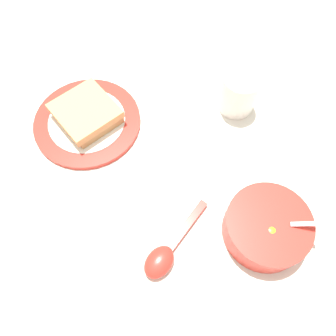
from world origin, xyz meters
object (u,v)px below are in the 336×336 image
object	(u,v)px
toast_sandwich	(86,113)
drinking_cup	(239,92)
soup_spoon	(165,254)
toast_plate	(87,122)
egg_bowl	(267,227)

from	to	relation	value
toast_sandwich	drinking_cup	bearing A→B (deg)	-165.68
toast_sandwich	soup_spoon	distance (m)	0.31
soup_spoon	drinking_cup	size ratio (longest dim) A/B	1.83
soup_spoon	drinking_cup	bearing A→B (deg)	-108.14
toast_plate	drinking_cup	size ratio (longest dim) A/B	2.56
toast_plate	soup_spoon	distance (m)	0.30
toast_sandwich	egg_bowl	bearing A→B (deg)	151.60
toast_plate	drinking_cup	world-z (taller)	drinking_cup
toast_plate	toast_sandwich	distance (m)	0.02
toast_plate	toast_sandwich	xyz separation A→B (m)	(-0.00, -0.00, 0.02)
toast_sandwich	soup_spoon	world-z (taller)	toast_sandwich
egg_bowl	toast_sandwich	size ratio (longest dim) A/B	0.98
egg_bowl	drinking_cup	bearing A→B (deg)	-78.17
soup_spoon	egg_bowl	bearing A→B (deg)	-159.33
toast_plate	egg_bowl	bearing A→B (deg)	152.36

